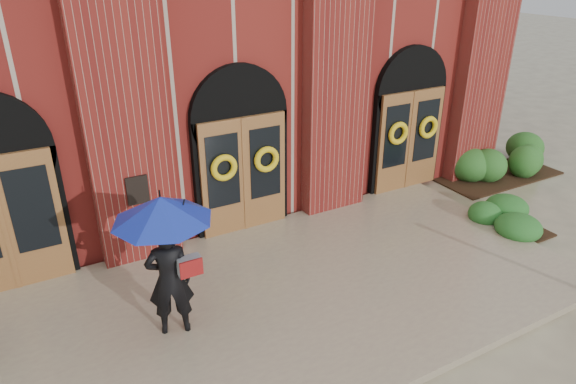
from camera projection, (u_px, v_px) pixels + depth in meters
ground at (310, 299)px, 9.18m from camera, size 90.00×90.00×0.00m
landing at (306, 291)px, 9.26m from camera, size 10.00×5.30×0.15m
church_building at (153, 35)px, 14.66m from camera, size 16.20×12.53×7.00m
man_with_umbrella at (165, 240)px, 7.51m from camera, size 1.82×1.82×2.35m
hedge_wall_right at (501, 163)px, 14.02m from camera, size 3.24×1.30×0.83m
hedge_front_right at (507, 221)px, 11.32m from camera, size 1.43×1.23×0.51m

